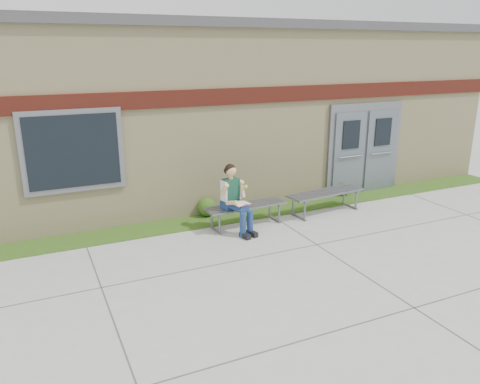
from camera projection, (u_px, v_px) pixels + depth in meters
name	position (u px, v px, depth m)	size (l,w,h in m)	color
ground	(284.00, 265.00, 8.06)	(80.00, 80.00, 0.00)	#9E9E99
grass_strip	(225.00, 217.00, 10.32)	(16.00, 0.80, 0.02)	#284913
school_building	(176.00, 106.00, 12.65)	(16.20, 6.22, 4.20)	beige
bench_left	(246.00, 210.00, 9.78)	(1.78, 0.57, 0.46)	slate
bench_right	(326.00, 196.00, 10.58)	(1.91, 0.70, 0.49)	slate
girl	(235.00, 198.00, 9.36)	(0.56, 0.87, 1.39)	navy
shrub_mid	(207.00, 207.00, 10.34)	(0.42, 0.42, 0.42)	#284913
shrub_east	(344.00, 189.00, 11.83)	(0.32, 0.32, 0.32)	#284913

